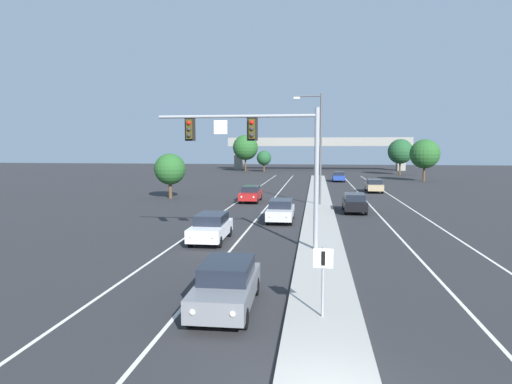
{
  "coord_description": "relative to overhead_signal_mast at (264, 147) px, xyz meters",
  "views": [
    {
      "loc": [
        -0.31,
        -8.47,
        5.36
      ],
      "look_at": [
        -3.2,
        12.31,
        3.2
      ],
      "focal_mm": 30.45,
      "sensor_mm": 36.0,
      "label": 1
    }
  ],
  "objects": [
    {
      "name": "edge_stripe_right",
      "position": [
        11.0,
        11.33,
        -5.37
      ],
      "size": [
        0.14,
        100.0,
        0.01
      ],
      "primitive_type": "cube",
      "color": "silver",
      "rests_on": "ground"
    },
    {
      "name": "car_receding_blue",
      "position": [
        6.19,
        47.15,
        -4.56
      ],
      "size": [
        1.85,
        4.48,
        1.58
      ],
      "color": "navy",
      "rests_on": "ground"
    },
    {
      "name": "edge_stripe_left",
      "position": [
        -5.0,
        11.33,
        -5.37
      ],
      "size": [
        0.14,
        100.0,
        0.01
      ],
      "primitive_type": "cube",
      "color": "silver",
      "rests_on": "ground"
    },
    {
      "name": "median_sign_post",
      "position": [
        2.94,
        -9.04,
        -3.79
      ],
      "size": [
        0.6,
        0.1,
        2.2
      ],
      "color": "gray",
      "rests_on": "median_island"
    },
    {
      "name": "car_oncoming_silver",
      "position": [
        0.18,
        8.97,
        -4.56
      ],
      "size": [
        1.84,
        4.48,
        1.58
      ],
      "color": "#B7B7BC",
      "rests_on": "ground"
    },
    {
      "name": "tree_far_left_b",
      "position": [
        -12.53,
        21.65,
        -2.29
      ],
      "size": [
        3.27,
        3.27,
        4.73
      ],
      "color": "#4C3823",
      "rests_on": "ground"
    },
    {
      "name": "car_receding_tan",
      "position": [
        9.58,
        31.11,
        -4.56
      ],
      "size": [
        1.87,
        4.49,
        1.58
      ],
      "color": "tan",
      "rests_on": "ground"
    },
    {
      "name": "street_lamp_median",
      "position": [
        2.84,
        17.76,
        0.42
      ],
      "size": [
        2.58,
        0.28,
        10.0
      ],
      "color": "#4C4C51",
      "rests_on": "median_island"
    },
    {
      "name": "tree_far_left_c",
      "position": [
        -8.79,
        73.19,
        -2.34
      ],
      "size": [
        3.22,
        3.22,
        4.66
      ],
      "color": "#4C3823",
      "rests_on": "ground"
    },
    {
      "name": "car_receding_black",
      "position": [
        5.86,
        14.24,
        -4.56
      ],
      "size": [
        1.85,
        4.48,
        1.58
      ],
      "color": "black",
      "rests_on": "ground"
    },
    {
      "name": "car_oncoming_grey",
      "position": [
        -0.21,
        -8.4,
        -4.56
      ],
      "size": [
        1.91,
        4.5,
        1.58
      ],
      "color": "slate",
      "rests_on": "ground"
    },
    {
      "name": "overhead_signal_mast",
      "position": [
        0.0,
        0.0,
        0.0
      ],
      "size": [
        8.35,
        0.44,
        7.2
      ],
      "color": "gray",
      "rests_on": "median_island"
    },
    {
      "name": "overpass_bridge",
      "position": [
        3.0,
        82.64,
        0.41
      ],
      "size": [
        42.4,
        6.4,
        7.65
      ],
      "color": "gray",
      "rests_on": "ground"
    },
    {
      "name": "car_oncoming_white",
      "position": [
        -3.23,
        1.72,
        -4.56
      ],
      "size": [
        1.89,
        4.5,
        1.58
      ],
      "color": "silver",
      "rests_on": "ground"
    },
    {
      "name": "tree_far_right_a",
      "position": [
        19.57,
        49.28,
        -1.04
      ],
      "size": [
        4.59,
        4.59,
        6.65
      ],
      "color": "#4C3823",
      "rests_on": "ground"
    },
    {
      "name": "tree_far_right_c",
      "position": [
        18.94,
        66.0,
        -0.81
      ],
      "size": [
        4.83,
        4.83,
        7.0
      ],
      "color": "#4C3823",
      "rests_on": "ground"
    },
    {
      "name": "median_island",
      "position": [
        3.0,
        4.33,
        -5.3
      ],
      "size": [
        2.4,
        110.0,
        0.15
      ],
      "primitive_type": "cube",
      "color": "#9E9B93",
      "rests_on": "ground"
    },
    {
      "name": "car_oncoming_red",
      "position": [
        -3.68,
        19.96,
        -4.56
      ],
      "size": [
        1.84,
        4.48,
        1.58
      ],
      "color": "maroon",
      "rests_on": "ground"
    },
    {
      "name": "lane_stripe_receding_center",
      "position": [
        7.7,
        11.33,
        -5.37
      ],
      "size": [
        0.14,
        100.0,
        0.01
      ],
      "primitive_type": "cube",
      "color": "silver",
      "rests_on": "ground"
    },
    {
      "name": "tree_far_left_a",
      "position": [
        -13.13,
        74.37,
        -0.04
      ],
      "size": [
        5.65,
        5.65,
        8.17
      ],
      "color": "#4C3823",
      "rests_on": "ground"
    },
    {
      "name": "lane_stripe_oncoming_center",
      "position": [
        -1.7,
        11.33,
        -5.37
      ],
      "size": [
        0.14,
        100.0,
        0.01
      ],
      "primitive_type": "cube",
      "color": "silver",
      "rests_on": "ground"
    }
  ]
}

